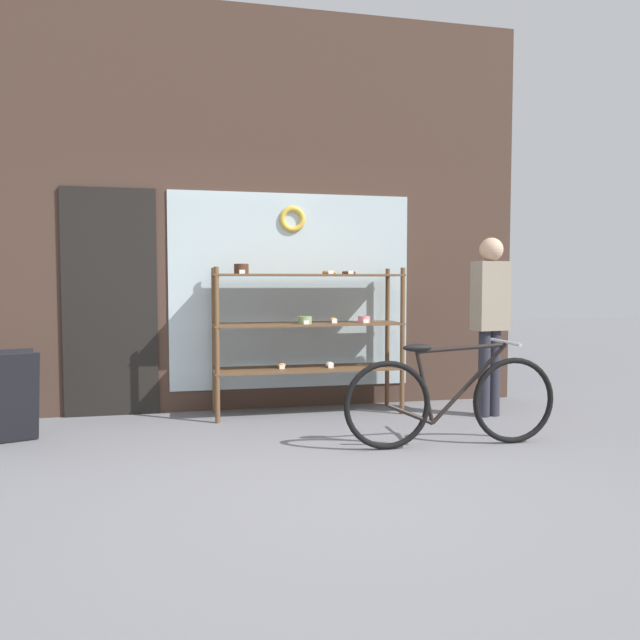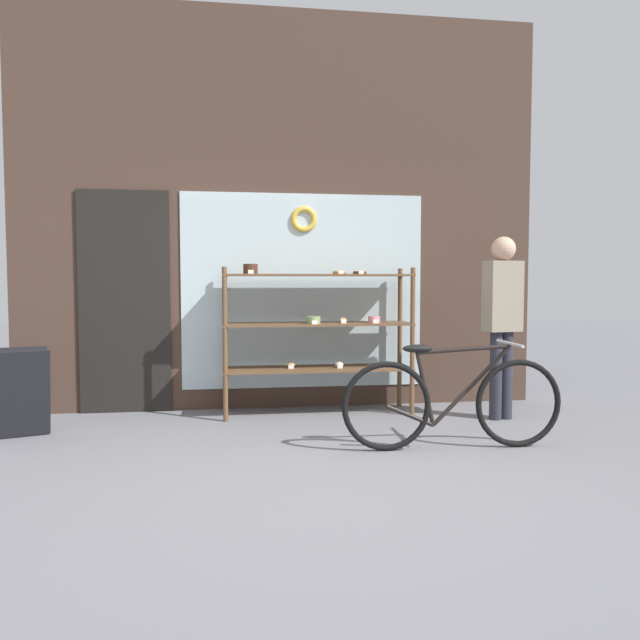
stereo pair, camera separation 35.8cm
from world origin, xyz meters
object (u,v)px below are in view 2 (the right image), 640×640
bicycle (452,401)px  pedestrian (502,312)px  display_case (317,324)px  sandwich_board (19,393)px

bicycle → pedestrian: pedestrian is taller
display_case → bicycle: display_case is taller
display_case → bicycle: bearing=-59.6°
sandwich_board → bicycle: bearing=-33.9°
sandwich_board → display_case: bearing=-7.0°
sandwich_board → pedestrian: bearing=-18.6°
display_case → sandwich_board: bearing=-167.4°
bicycle → pedestrian: bearing=51.0°
bicycle → pedestrian: 1.35m
display_case → pedestrian: bearing=-16.6°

